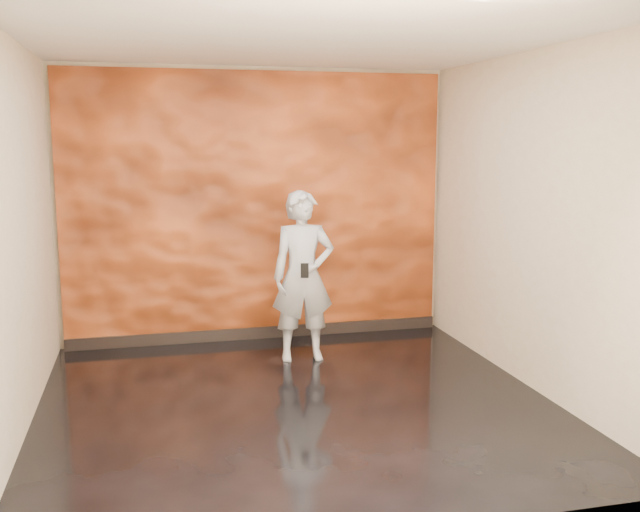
{
  "coord_description": "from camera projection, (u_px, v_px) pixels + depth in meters",
  "views": [
    {
      "loc": [
        -1.11,
        -5.3,
        2.08
      ],
      "look_at": [
        0.4,
        0.87,
        1.03
      ],
      "focal_mm": 40.0,
      "sensor_mm": 36.0,
      "label": 1
    }
  ],
  "objects": [
    {
      "name": "baseboard",
      "position": [
        259.0,
        333.0,
        7.5
      ],
      "size": [
        3.9,
        0.04,
        0.12
      ],
      "primitive_type": "cube",
      "color": "black",
      "rests_on": "ground"
    },
    {
      "name": "phone",
      "position": [
        305.0,
        271.0,
        6.42
      ],
      "size": [
        0.07,
        0.03,
        0.14
      ],
      "primitive_type": "cube",
      "rotation": [
        0.0,
        0.0,
        -0.24
      ],
      "color": "black",
      "rests_on": "man"
    },
    {
      "name": "feature_wall",
      "position": [
        257.0,
        208.0,
        7.33
      ],
      "size": [
        3.9,
        0.06,
        2.75
      ],
      "primitive_type": "cube",
      "color": "orange",
      "rests_on": "ground"
    },
    {
      "name": "man",
      "position": [
        303.0,
        276.0,
        6.69
      ],
      "size": [
        0.61,
        0.42,
        1.61
      ],
      "primitive_type": "imported",
      "rotation": [
        0.0,
        0.0,
        -0.06
      ],
      "color": "#8E919C",
      "rests_on": "ground"
    },
    {
      "name": "room",
      "position": [
        296.0,
        229.0,
        5.45
      ],
      "size": [
        4.02,
        4.02,
        2.81
      ],
      "color": "black",
      "rests_on": "ground"
    }
  ]
}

